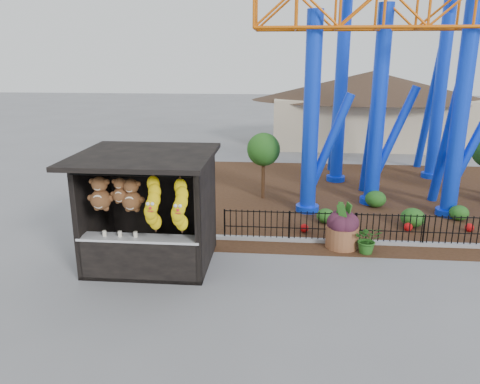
# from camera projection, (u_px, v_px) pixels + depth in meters

# --- Properties ---
(ground) EXTENTS (120.00, 120.00, 0.00)m
(ground) POSITION_uv_depth(u_px,v_px,m) (258.00, 286.00, 11.65)
(ground) COLOR slate
(ground) RESTS_ON ground
(mulch_bed) EXTENTS (18.00, 12.00, 0.02)m
(mulch_bed) POSITION_uv_depth(u_px,v_px,m) (367.00, 197.00, 18.95)
(mulch_bed) COLOR #331E11
(mulch_bed) RESTS_ON ground
(curb) EXTENTS (18.00, 0.18, 0.12)m
(curb) POSITION_uv_depth(u_px,v_px,m) (395.00, 243.00, 14.16)
(curb) COLOR gray
(curb) RESTS_ON ground
(prize_booth) EXTENTS (3.50, 3.40, 3.12)m
(prize_booth) POSITION_uv_depth(u_px,v_px,m) (147.00, 213.00, 12.33)
(prize_booth) COLOR black
(prize_booth) RESTS_ON ground
(picket_fence) EXTENTS (12.20, 0.06, 1.00)m
(picket_fence) POSITION_uv_depth(u_px,v_px,m) (427.00, 231.00, 13.95)
(picket_fence) COLOR black
(picket_fence) RESTS_ON ground
(roller_coaster) EXTENTS (11.00, 6.37, 10.82)m
(roller_coaster) POSITION_uv_depth(u_px,v_px,m) (410.00, 30.00, 17.26)
(roller_coaster) COLOR #0D38EC
(roller_coaster) RESTS_ON ground
(terracotta_planter) EXTENTS (1.14, 1.14, 0.66)m
(terracotta_planter) POSITION_uv_depth(u_px,v_px,m) (342.00, 237.00, 13.93)
(terracotta_planter) COLOR brown
(terracotta_planter) RESTS_ON ground
(planter_foliage) EXTENTS (0.70, 0.70, 0.64)m
(planter_foliage) POSITION_uv_depth(u_px,v_px,m) (343.00, 216.00, 13.75)
(planter_foliage) COLOR #341523
(planter_foliage) RESTS_ON terracotta_planter
(potted_plant) EXTENTS (0.80, 0.70, 0.86)m
(potted_plant) POSITION_uv_depth(u_px,v_px,m) (368.00, 239.00, 13.49)
(potted_plant) COLOR #2C601C
(potted_plant) RESTS_ON ground
(landscaping) EXTENTS (8.48, 3.55, 0.63)m
(landscaping) POSITION_uv_depth(u_px,v_px,m) (413.00, 212.00, 16.28)
(landscaping) COLOR #1F4F17
(landscaping) RESTS_ON mulch_bed
(pavilion) EXTENTS (15.00, 15.00, 4.80)m
(pavilion) POSITION_uv_depth(u_px,v_px,m) (371.00, 96.00, 29.39)
(pavilion) COLOR #BFAD8C
(pavilion) RESTS_ON ground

